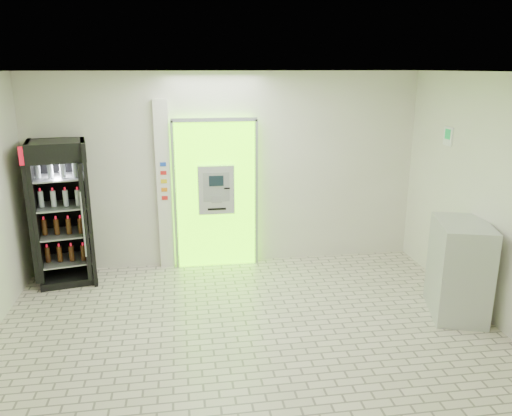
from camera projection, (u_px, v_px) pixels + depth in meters
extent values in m
plane|color=beige|center=(251.00, 341.00, 5.76)|extent=(6.00, 6.00, 0.00)
plane|color=silver|center=(228.00, 171.00, 7.73)|extent=(6.00, 0.00, 6.00)
plane|color=silver|center=(309.00, 337.00, 2.97)|extent=(6.00, 0.00, 6.00)
plane|color=silver|center=(506.00, 206.00, 5.79)|extent=(0.00, 5.00, 5.00)
plane|color=white|center=(250.00, 72.00, 4.94)|extent=(6.00, 6.00, 0.00)
cube|color=#62FD00|center=(216.00, 194.00, 7.73)|extent=(1.20, 0.12, 2.30)
cube|color=gray|center=(214.00, 120.00, 7.35)|extent=(1.28, 0.04, 0.06)
cube|color=gray|center=(175.00, 197.00, 7.57)|extent=(0.04, 0.04, 2.30)
cube|color=gray|center=(257.00, 194.00, 7.75)|extent=(0.04, 0.04, 2.30)
cube|color=black|center=(223.00, 235.00, 7.87)|extent=(0.62, 0.01, 0.67)
cube|color=black|center=(192.00, 142.00, 7.40)|extent=(0.22, 0.01, 0.18)
cube|color=#B6B8BE|center=(216.00, 190.00, 7.60)|extent=(0.55, 0.12, 0.75)
cube|color=black|center=(216.00, 181.00, 7.49)|extent=(0.22, 0.01, 0.16)
cube|color=gray|center=(217.00, 199.00, 7.57)|extent=(0.16, 0.01, 0.12)
cube|color=black|center=(227.00, 188.00, 7.55)|extent=(0.09, 0.01, 0.02)
cube|color=black|center=(217.00, 209.00, 7.61)|extent=(0.28, 0.01, 0.03)
cube|color=silver|center=(164.00, 186.00, 7.59)|extent=(0.22, 0.10, 2.60)
cube|color=#193FB2|center=(163.00, 164.00, 7.44)|extent=(0.09, 0.01, 0.06)
cube|color=red|center=(163.00, 173.00, 7.48)|extent=(0.09, 0.01, 0.06)
cube|color=yellow|center=(164.00, 181.00, 7.52)|extent=(0.09, 0.01, 0.06)
cube|color=orange|center=(164.00, 190.00, 7.55)|extent=(0.09, 0.01, 0.06)
cube|color=red|center=(165.00, 198.00, 7.59)|extent=(0.09, 0.01, 0.06)
cube|color=black|center=(63.00, 213.00, 7.16)|extent=(0.90, 0.84, 2.07)
cube|color=black|center=(68.00, 207.00, 7.47)|extent=(0.77, 0.20, 2.07)
cube|color=#B20919|center=(50.00, 155.00, 6.58)|extent=(0.75, 0.15, 0.25)
cube|color=white|center=(50.00, 155.00, 6.58)|extent=(0.43, 0.09, 0.07)
cube|color=black|center=(70.00, 276.00, 7.43)|extent=(0.90, 0.84, 0.10)
cylinder|color=gray|center=(83.00, 225.00, 6.88)|extent=(0.03, 0.03, 0.93)
cube|color=gray|center=(68.00, 260.00, 7.36)|extent=(0.76, 0.72, 0.02)
cube|color=gray|center=(65.00, 233.00, 7.24)|extent=(0.76, 0.72, 0.02)
cube|color=gray|center=(62.00, 206.00, 7.13)|extent=(0.76, 0.72, 0.02)
cube|color=gray|center=(59.00, 177.00, 7.02)|extent=(0.76, 0.72, 0.02)
cube|color=#B6B8BE|center=(459.00, 269.00, 6.26)|extent=(0.84, 1.05, 1.22)
cube|color=gray|center=(437.00, 266.00, 6.19)|extent=(0.26, 0.86, 0.01)
cube|color=white|center=(448.00, 136.00, 6.95)|extent=(0.02, 0.22, 0.26)
cube|color=#0D923E|center=(448.00, 134.00, 6.94)|extent=(0.00, 0.14, 0.14)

